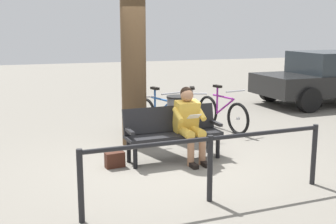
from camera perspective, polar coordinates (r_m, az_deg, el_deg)
ground_plane at (r=7.05m, az=0.62°, el=-6.70°), size 40.00×40.00×0.00m
bench at (r=7.14m, az=0.54°, el=-2.24°), size 1.62×0.56×0.87m
person_reading at (r=7.05m, az=2.76°, el=-1.11°), size 0.51×0.78×1.20m
handbag at (r=6.86m, az=-6.98°, el=-6.24°), size 0.31×0.17×0.24m
tree_trunk at (r=7.93m, az=-4.54°, el=6.67°), size 0.45×0.45×3.09m
litter_bin at (r=8.28m, az=1.25°, el=-0.87°), size 0.42×0.42×0.87m
bicycle_green at (r=9.26m, az=7.12°, el=-0.14°), size 0.53×1.65×0.94m
bicycle_blue at (r=8.93m, az=3.24°, el=-0.50°), size 0.65×1.62×0.94m
bicycle_orange at (r=8.90m, az=-1.06°, el=-0.52°), size 0.61×1.63×0.94m
bicycle_black at (r=8.52m, az=-4.22°, el=-1.08°), size 0.48×1.68×0.94m
railing_fence at (r=5.42m, az=5.55°, el=-5.68°), size 3.28×0.24×0.85m
parked_car at (r=13.16m, az=20.68°, el=4.40°), size 4.23×2.08×1.47m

